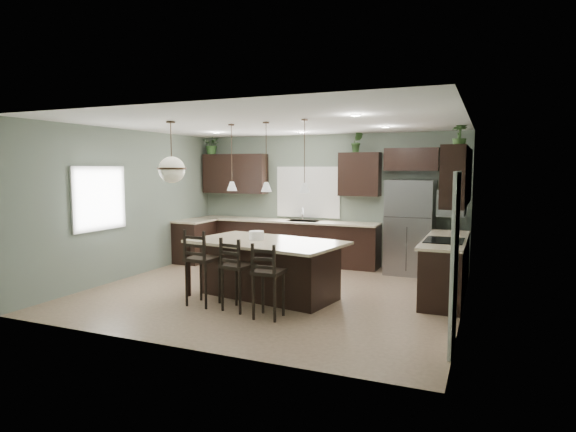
{
  "coord_description": "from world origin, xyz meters",
  "views": [
    {
      "loc": [
        3.32,
        -7.23,
        2.07
      ],
      "look_at": [
        0.1,
        0.4,
        1.25
      ],
      "focal_mm": 30.0,
      "sensor_mm": 36.0,
      "label": 1
    }
  ],
  "objects_px": {
    "serving_dish": "(256,235)",
    "bar_stool_left": "(203,267)",
    "bar_stool_right": "(269,280)",
    "plant_back_left": "(212,145)",
    "bar_stool_center": "(238,274)",
    "kitchen_island": "(267,269)",
    "refrigerator": "(410,227)"
  },
  "relations": [
    {
      "from": "refrigerator",
      "to": "serving_dish",
      "type": "xyz_separation_m",
      "value": [
        -2.03,
        -2.66,
        0.07
      ]
    },
    {
      "from": "kitchen_island",
      "to": "bar_stool_center",
      "type": "height_order",
      "value": "bar_stool_center"
    },
    {
      "from": "kitchen_island",
      "to": "plant_back_left",
      "type": "relative_size",
      "value": 5.27
    },
    {
      "from": "serving_dish",
      "to": "plant_back_left",
      "type": "relative_size",
      "value": 0.52
    },
    {
      "from": "bar_stool_right",
      "to": "plant_back_left",
      "type": "xyz_separation_m",
      "value": [
        -3.28,
        3.89,
        2.09
      ]
    },
    {
      "from": "bar_stool_left",
      "to": "bar_stool_right",
      "type": "xyz_separation_m",
      "value": [
        1.19,
        -0.2,
        -0.05
      ]
    },
    {
      "from": "bar_stool_center",
      "to": "bar_stool_right",
      "type": "relative_size",
      "value": 1.02
    },
    {
      "from": "bar_stool_center",
      "to": "plant_back_left",
      "type": "relative_size",
      "value": 2.37
    },
    {
      "from": "bar_stool_right",
      "to": "kitchen_island",
      "type": "bearing_deg",
      "value": 115.23
    },
    {
      "from": "serving_dish",
      "to": "bar_stool_center",
      "type": "relative_size",
      "value": 0.22
    },
    {
      "from": "plant_back_left",
      "to": "refrigerator",
      "type": "bearing_deg",
      "value": -2.94
    },
    {
      "from": "plant_back_left",
      "to": "bar_stool_center",
      "type": "bearing_deg",
      "value": -54.0
    },
    {
      "from": "bar_stool_left",
      "to": "bar_stool_center",
      "type": "height_order",
      "value": "bar_stool_left"
    },
    {
      "from": "bar_stool_right",
      "to": "plant_back_left",
      "type": "relative_size",
      "value": 2.33
    },
    {
      "from": "bar_stool_right",
      "to": "serving_dish",
      "type": "bearing_deg",
      "value": 122.9
    },
    {
      "from": "bar_stool_left",
      "to": "plant_back_left",
      "type": "height_order",
      "value": "plant_back_left"
    },
    {
      "from": "bar_stool_left",
      "to": "bar_stool_right",
      "type": "bearing_deg",
      "value": -5.55
    },
    {
      "from": "refrigerator",
      "to": "bar_stool_right",
      "type": "height_order",
      "value": "refrigerator"
    },
    {
      "from": "kitchen_island",
      "to": "bar_stool_left",
      "type": "distance_m",
      "value": 1.04
    },
    {
      "from": "kitchen_island",
      "to": "plant_back_left",
      "type": "bearing_deg",
      "value": 143.79
    },
    {
      "from": "kitchen_island",
      "to": "bar_stool_left",
      "type": "bearing_deg",
      "value": -123.03
    },
    {
      "from": "bar_stool_center",
      "to": "serving_dish",
      "type": "bearing_deg",
      "value": 107.1
    },
    {
      "from": "bar_stool_left",
      "to": "bar_stool_center",
      "type": "relative_size",
      "value": 1.08
    },
    {
      "from": "bar_stool_center",
      "to": "plant_back_left",
      "type": "distance_m",
      "value": 5.06
    },
    {
      "from": "refrigerator",
      "to": "serving_dish",
      "type": "height_order",
      "value": "refrigerator"
    },
    {
      "from": "plant_back_left",
      "to": "bar_stool_right",
      "type": "bearing_deg",
      "value": -49.88
    },
    {
      "from": "refrigerator",
      "to": "bar_stool_center",
      "type": "xyz_separation_m",
      "value": [
        -1.92,
        -3.49,
        -0.38
      ]
    },
    {
      "from": "kitchen_island",
      "to": "plant_back_left",
      "type": "distance_m",
      "value": 4.6
    },
    {
      "from": "refrigerator",
      "to": "plant_back_left",
      "type": "relative_size",
      "value": 4.05
    },
    {
      "from": "serving_dish",
      "to": "bar_stool_left",
      "type": "relative_size",
      "value": 0.21
    },
    {
      "from": "bar_stool_right",
      "to": "bar_stool_center",
      "type": "bearing_deg",
      "value": 162.52
    },
    {
      "from": "bar_stool_left",
      "to": "plant_back_left",
      "type": "relative_size",
      "value": 2.55
    }
  ]
}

